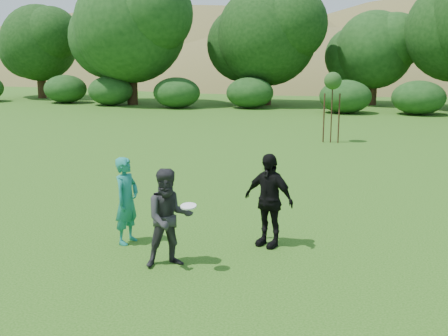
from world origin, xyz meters
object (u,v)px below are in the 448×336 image
object	(u,v)px
player_teal	(127,201)
sapling	(333,83)
player_grey	(169,218)
player_black	(268,200)

from	to	relation	value
player_teal	sapling	bearing A→B (deg)	-2.78
player_grey	player_black	world-z (taller)	player_black
player_grey	sapling	world-z (taller)	sapling
player_black	sapling	world-z (taller)	sapling
player_black	player_teal	bearing A→B (deg)	-145.42
player_teal	player_grey	xyz separation A→B (m)	(1.22, -0.92, 0.02)
player_black	sapling	xyz separation A→B (m)	(0.19, 12.79, 1.51)
player_teal	player_black	xyz separation A→B (m)	(2.68, 0.55, 0.05)
player_grey	player_black	bearing A→B (deg)	14.06
sapling	player_black	bearing A→B (deg)	-90.87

